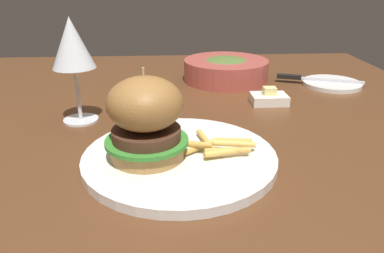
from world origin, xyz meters
The scene contains 9 objects.
dining_table centered at (0.00, 0.00, 0.65)m, with size 1.16×0.99×0.74m.
main_plate centered at (-0.02, -0.26, 0.75)m, with size 0.28×0.28×0.01m, color white.
burger_sandwich centered at (-0.07, -0.27, 0.81)m, with size 0.12×0.12×0.13m.
fries_pile centered at (0.04, -0.25, 0.76)m, with size 0.13×0.09×0.02m.
wine_glass centered at (-0.20, -0.08, 0.88)m, with size 0.08×0.08×0.19m.
bread_plate centered at (0.37, 0.12, 0.74)m, with size 0.14×0.14×0.01m, color white.
table_knife centered at (0.32, 0.13, 0.75)m, with size 0.20×0.08×0.01m.
butter_dish centered at (0.18, -0.01, 0.75)m, with size 0.08×0.05×0.04m.
soup_bowl centered at (0.11, 0.18, 0.77)m, with size 0.21×0.21×0.06m.
Camera 1 is at (-0.03, -0.75, 1.00)m, focal length 35.00 mm.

